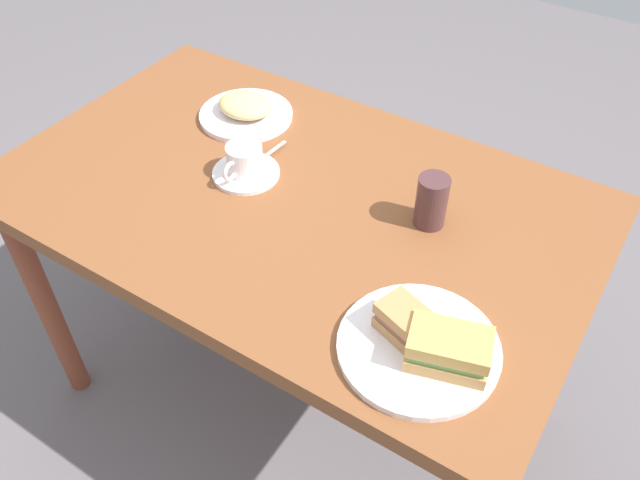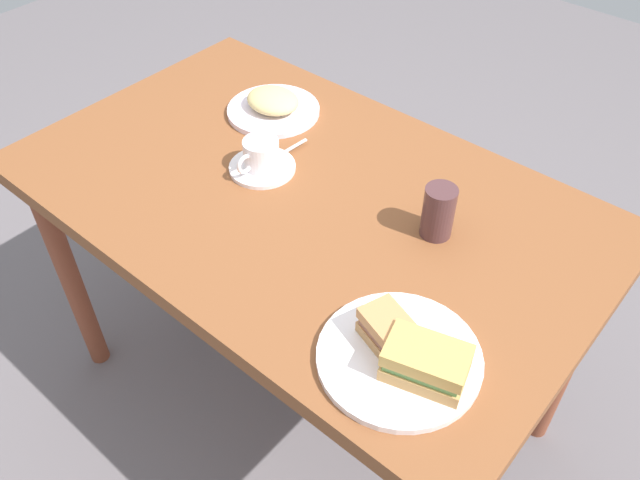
{
  "view_description": "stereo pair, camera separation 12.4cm",
  "coord_description": "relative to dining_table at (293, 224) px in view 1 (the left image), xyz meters",
  "views": [
    {
      "loc": [
        -0.63,
        0.87,
        1.65
      ],
      "look_at": [
        -0.14,
        0.11,
        0.79
      ],
      "focal_mm": 36.61,
      "sensor_mm": 36.0,
      "label": 1
    },
    {
      "loc": [
        -0.73,
        0.8,
        1.65
      ],
      "look_at": [
        -0.14,
        0.11,
        0.79
      ],
      "focal_mm": 36.61,
      "sensor_mm": 36.0,
      "label": 2
    }
  ],
  "objects": [
    {
      "name": "sandwich_front",
      "position": [
        -0.39,
        0.22,
        0.13
      ],
      "size": [
        0.15,
        0.1,
        0.06
      ],
      "color": "tan",
      "rests_on": "sandwich_plate"
    },
    {
      "name": "side_food_pile",
      "position": [
        0.26,
        -0.18,
        0.12
      ],
      "size": [
        0.14,
        0.11,
        0.04
      ],
      "primitive_type": "ellipsoid",
      "color": "#D6BF79",
      "rests_on": "side_plate"
    },
    {
      "name": "side_plate",
      "position": [
        0.26,
        -0.18,
        0.09
      ],
      "size": [
        0.23,
        0.23,
        0.01
      ],
      "primitive_type": "cylinder",
      "color": "white",
      "rests_on": "dining_table"
    },
    {
      "name": "coffee_cup",
      "position": [
        0.12,
        0.01,
        0.13
      ],
      "size": [
        0.08,
        0.11,
        0.07
      ],
      "color": "white",
      "rests_on": "coffee_saucer"
    },
    {
      "name": "ground_plane",
      "position": [
        0.0,
        0.0,
        -0.67
      ],
      "size": [
        6.0,
        6.0,
        0.0
      ],
      "primitive_type": "plane",
      "color": "#655E61"
    },
    {
      "name": "dining_table",
      "position": [
        0.0,
        0.0,
        0.0
      ],
      "size": [
        1.27,
        0.78,
        0.76
      ],
      "color": "brown",
      "rests_on": "ground_plane"
    },
    {
      "name": "sandwich_back",
      "position": [
        -0.46,
        0.23,
        0.13
      ],
      "size": [
        0.15,
        0.11,
        0.06
      ],
      "color": "tan",
      "rests_on": "sandwich_plate"
    },
    {
      "name": "spoon",
      "position": [
        0.12,
        -0.07,
        0.1
      ],
      "size": [
        0.02,
        0.1,
        0.01
      ],
      "color": "silver",
      "rests_on": "coffee_saucer"
    },
    {
      "name": "drinking_glass",
      "position": [
        -0.28,
        -0.08,
        0.14
      ],
      "size": [
        0.06,
        0.06,
        0.11
      ],
      "primitive_type": "cylinder",
      "color": "#4E3031",
      "rests_on": "dining_table"
    },
    {
      "name": "coffee_saucer",
      "position": [
        0.12,
        0.0,
        0.09
      ],
      "size": [
        0.15,
        0.15,
        0.01
      ],
      "primitive_type": "cylinder",
      "color": "white",
      "rests_on": "dining_table"
    },
    {
      "name": "sandwich_plate",
      "position": [
        -0.41,
        0.22,
        0.09
      ],
      "size": [
        0.28,
        0.28,
        0.01
      ],
      "primitive_type": "cylinder",
      "color": "white",
      "rests_on": "dining_table"
    }
  ]
}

